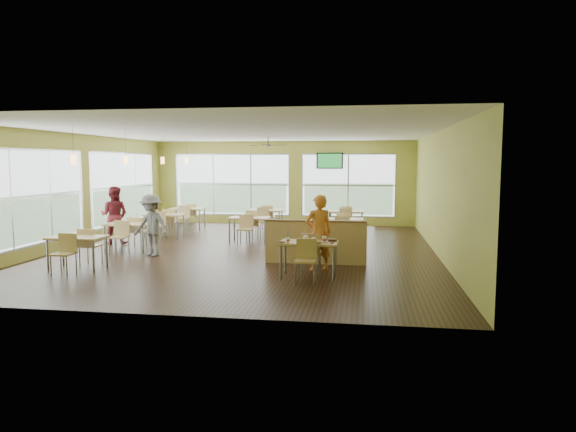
% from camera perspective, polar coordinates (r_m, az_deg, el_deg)
% --- Properties ---
extents(room, '(12.00, 12.04, 3.20)m').
position_cam_1_polar(room, '(13.87, -4.54, 2.69)').
color(room, black).
rests_on(room, ground).
extents(window_bays, '(9.24, 10.24, 2.38)m').
position_cam_1_polar(window_bays, '(17.57, -10.68, 2.89)').
color(window_bays, white).
rests_on(window_bays, room).
extents(main_table, '(1.22, 1.52, 0.87)m').
position_cam_1_polar(main_table, '(10.69, 2.32, -3.51)').
color(main_table, '#D8B774').
rests_on(main_table, floor).
extents(half_wall_divider, '(2.40, 0.14, 1.04)m').
position_cam_1_polar(half_wall_divider, '(12.13, 3.07, -2.89)').
color(half_wall_divider, '#D8B774').
rests_on(half_wall_divider, floor).
extents(dining_tables, '(6.92, 8.72, 0.87)m').
position_cam_1_polar(dining_tables, '(15.86, -6.80, -0.43)').
color(dining_tables, '#D8B774').
rests_on(dining_tables, floor).
extents(pendant_lights, '(0.11, 7.31, 0.86)m').
position_cam_1_polar(pendant_lights, '(15.52, -15.63, 5.99)').
color(pendant_lights, '#2D2119').
rests_on(pendant_lights, ceiling).
extents(ceiling_fan, '(1.25, 1.25, 0.29)m').
position_cam_1_polar(ceiling_fan, '(16.79, -2.23, 7.87)').
color(ceiling_fan, '#2D2119').
rests_on(ceiling_fan, ceiling).
extents(tv_backwall, '(1.00, 0.07, 0.60)m').
position_cam_1_polar(tv_backwall, '(19.42, 4.66, 6.14)').
color(tv_backwall, black).
rests_on(tv_backwall, wall_back).
extents(man_plaid, '(0.73, 0.62, 1.69)m').
position_cam_1_polar(man_plaid, '(11.40, 3.43, -1.84)').
color(man_plaid, orange).
rests_on(man_plaid, floor).
extents(patron_maroon, '(0.87, 0.70, 1.70)m').
position_cam_1_polar(patron_maroon, '(15.85, -18.74, 0.08)').
color(patron_maroon, maroon).
rests_on(patron_maroon, floor).
extents(patron_grey, '(1.16, 0.87, 1.59)m').
position_cam_1_polar(patron_grey, '(13.56, -14.95, -0.99)').
color(patron_grey, slate).
rests_on(patron_grey, floor).
extents(cup_blue, '(0.08, 0.08, 0.30)m').
position_cam_1_polar(cup_blue, '(10.47, 0.00, -2.70)').
color(cup_blue, white).
rests_on(cup_blue, main_table).
extents(cup_yellow, '(0.11, 0.11, 0.38)m').
position_cam_1_polar(cup_yellow, '(10.53, 1.97, -2.58)').
color(cup_yellow, white).
rests_on(cup_yellow, main_table).
extents(cup_red_near, '(0.09, 0.09, 0.31)m').
position_cam_1_polar(cup_red_near, '(10.46, 2.90, -2.71)').
color(cup_red_near, white).
rests_on(cup_red_near, main_table).
extents(cup_red_far, '(0.10, 0.10, 0.36)m').
position_cam_1_polar(cup_red_far, '(10.52, 4.06, -2.61)').
color(cup_red_far, white).
rests_on(cup_red_far, main_table).
extents(food_basket, '(0.22, 0.22, 0.05)m').
position_cam_1_polar(food_basket, '(10.77, 4.96, -2.66)').
color(food_basket, black).
rests_on(food_basket, main_table).
extents(ketchup_cup, '(0.06, 0.06, 0.03)m').
position_cam_1_polar(ketchup_cup, '(10.47, 4.90, -3.00)').
color(ketchup_cup, maroon).
rests_on(ketchup_cup, main_table).
extents(wrapper_left, '(0.18, 0.16, 0.04)m').
position_cam_1_polar(wrapper_left, '(10.54, -0.76, -2.88)').
color(wrapper_left, olive).
rests_on(wrapper_left, main_table).
extents(wrapper_mid, '(0.20, 0.18, 0.05)m').
position_cam_1_polar(wrapper_mid, '(10.85, 2.22, -2.60)').
color(wrapper_mid, olive).
rests_on(wrapper_mid, main_table).
extents(wrapper_right, '(0.16, 0.15, 0.04)m').
position_cam_1_polar(wrapper_right, '(10.46, 3.40, -2.96)').
color(wrapper_right, olive).
rests_on(wrapper_right, main_table).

